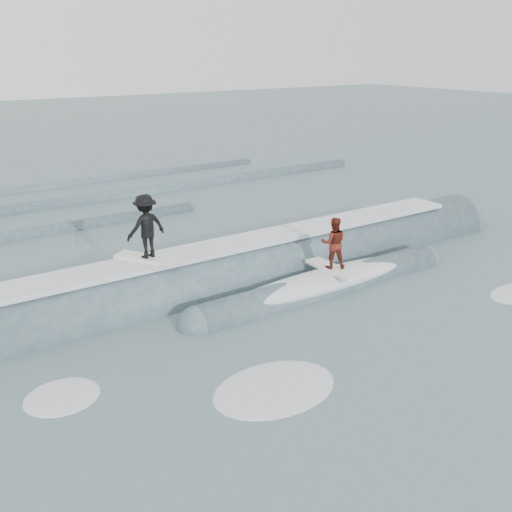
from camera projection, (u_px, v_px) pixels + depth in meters
ground at (359, 350)px, 14.10m from camera, size 160.00×160.00×0.00m
breaking_wave at (249, 279)px, 18.34m from camera, size 24.19×4.01×2.46m
surfer_black at (146, 228)px, 16.06m from camera, size 1.56×1.97×1.93m
surfer_red at (333, 246)px, 17.33m from camera, size 0.98×2.00×1.70m
whitewater at (383, 350)px, 14.13m from camera, size 15.13×5.80×0.10m
far_swells at (92, 203)px, 27.46m from camera, size 34.94×8.65×0.80m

